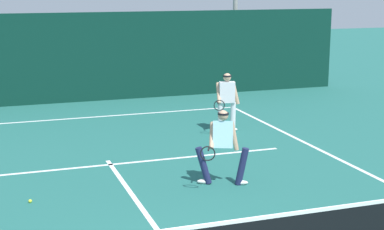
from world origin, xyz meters
The scene contains 7 objects.
court_line_baseline_far centered at (0.00, 11.06, 0.00)m, with size 10.11×0.10×0.01m, color white.
court_line_service centered at (0.00, 6.08, 0.00)m, with size 8.24×0.10×0.01m, color white.
court_line_centre centered at (0.00, 3.20, 0.00)m, with size 0.10×6.40×0.01m, color white.
player_near centered at (1.86, 4.02, 0.83)m, with size 1.13×0.83×1.53m.
player_far centered at (3.62, 8.10, 0.88)m, with size 0.92×0.84×1.60m.
tennis_ball centered at (-1.88, 4.21, 0.03)m, with size 0.07×0.07×0.07m, color #D1E033.
back_fence_windscreen centered at (0.00, 13.65, 1.51)m, with size 20.36×0.12×3.01m, color #093127.
Camera 1 is at (-2.46, -6.65, 3.96)m, focal length 56.17 mm.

